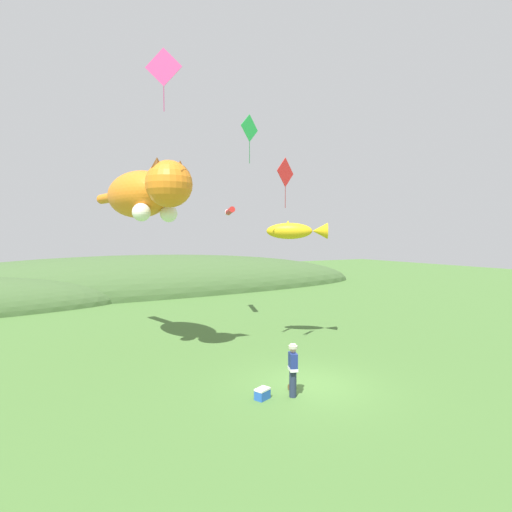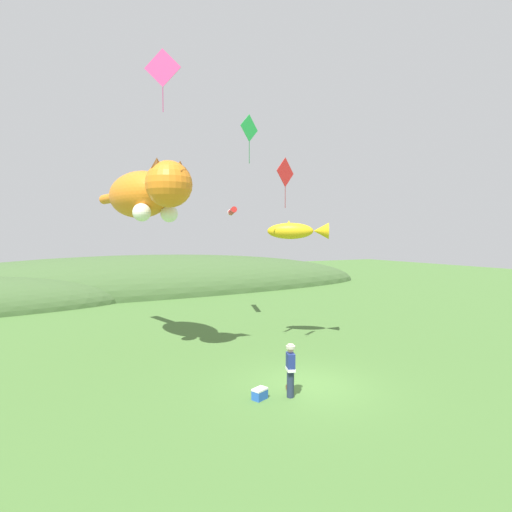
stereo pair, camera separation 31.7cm
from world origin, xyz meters
TOP-DOWN VIEW (x-y plane):
  - ground_plane at (0.00, 0.00)m, footprint 120.00×120.00m
  - distant_hill_ridge at (-2.98, 26.71)m, footprint 54.55×14.59m
  - festival_attendant at (-1.12, -0.57)m, footprint 0.39×0.48m
  - kite_spool at (-0.84, -0.06)m, footprint 0.16×0.22m
  - picnic_cooler at (-2.10, -0.24)m, footprint 0.58×0.49m
  - kite_giant_cat at (-4.12, 6.96)m, footprint 3.32×8.26m
  - kite_fish_windsock at (2.91, 5.13)m, footprint 2.97×2.43m
  - kite_tube_streamer at (2.40, 11.80)m, footprint 1.37×2.88m
  - kite_diamond_green at (-0.54, 3.58)m, footprint 1.05×0.48m
  - kite_diamond_pink at (-4.28, 3.20)m, footprint 1.17×0.76m
  - kite_diamond_red at (0.99, 3.17)m, footprint 1.17×0.51m

SIDE VIEW (x-z plane):
  - ground_plane at x=0.00m, z-range 0.00..0.00m
  - distant_hill_ridge at x=-2.98m, z-range -3.57..3.57m
  - kite_spool at x=-0.84m, z-range 0.00..0.22m
  - picnic_cooler at x=-2.10m, z-range 0.00..0.36m
  - festival_attendant at x=-1.12m, z-range 0.07..1.84m
  - kite_fish_windsock at x=2.91m, z-range 5.15..6.09m
  - kite_tube_streamer at x=2.40m, z-range 6.75..7.19m
  - kite_giant_cat at x=-4.12m, z-range 5.99..8.54m
  - kite_diamond_red at x=0.99m, z-range 6.99..9.15m
  - kite_diamond_green at x=-0.54m, z-range 8.83..10.87m
  - kite_diamond_pink at x=-4.28m, z-range 10.33..12.61m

